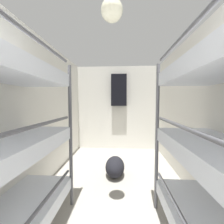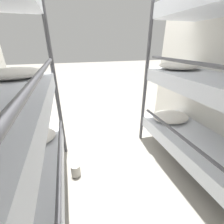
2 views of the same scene
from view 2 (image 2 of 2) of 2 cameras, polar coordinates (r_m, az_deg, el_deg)
ground_plane at (r=2.72m, az=-5.47°, el=-5.06°), size 20.00×20.00×0.00m
tin_can at (r=1.82m, az=-13.61°, el=-20.76°), size 0.10×0.10×0.14m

